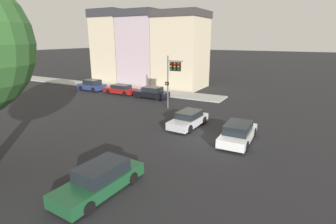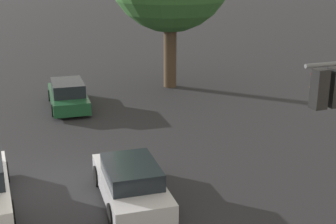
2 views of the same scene
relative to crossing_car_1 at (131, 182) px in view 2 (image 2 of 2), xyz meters
name	(u,v)px [view 2 (image 2 of 2)]	position (x,y,z in m)	size (l,w,h in m)	color
ground_plane	(49,185)	(-2.01, -2.30, -0.64)	(300.00, 300.00, 0.00)	black
crossing_car_1	(131,182)	(0.00, 0.00, 0.00)	(4.42, 2.06, 1.32)	#B7B7BC
crossing_car_2	(68,95)	(-10.95, -0.31, 0.02)	(4.81, 2.09, 1.41)	#194728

